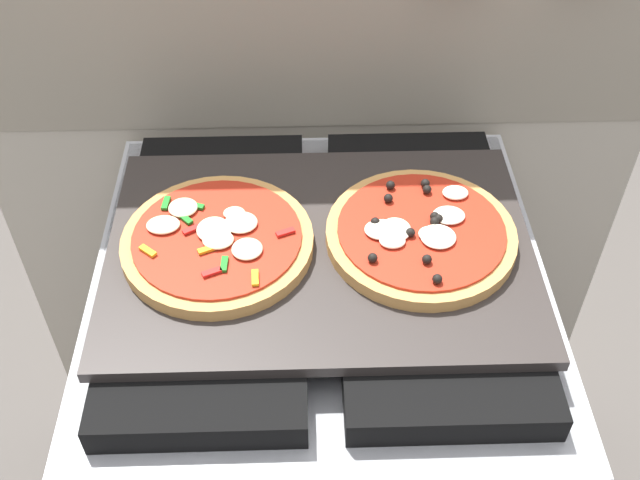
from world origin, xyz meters
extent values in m
cube|color=#B2A893|center=(0.00, 0.34, 0.78)|extent=(1.10, 0.03, 1.55)
cube|color=#B7BABF|center=(0.00, 0.00, 0.43)|extent=(0.60, 0.60, 0.86)
cube|color=black|center=(0.00, 0.00, 0.85)|extent=(0.59, 0.59, 0.01)
cube|color=black|center=(-0.14, 0.00, 0.88)|extent=(0.24, 0.51, 0.04)
cube|color=black|center=(0.14, 0.00, 0.88)|extent=(0.24, 0.51, 0.04)
cube|color=#2D2826|center=(0.00, 0.00, 0.91)|extent=(0.54, 0.38, 0.02)
cylinder|color=#C18947|center=(-0.13, 0.00, 0.93)|extent=(0.24, 0.24, 0.02)
cylinder|color=#AD2614|center=(-0.13, 0.00, 0.94)|extent=(0.21, 0.21, 0.00)
ellipsoid|color=beige|center=(-0.17, 0.05, 0.94)|extent=(0.04, 0.04, 0.01)
ellipsoid|color=beige|center=(-0.13, 0.00, 0.94)|extent=(0.04, 0.03, 0.01)
ellipsoid|color=beige|center=(-0.10, 0.02, 0.94)|extent=(0.04, 0.04, 0.01)
ellipsoid|color=beige|center=(-0.13, -0.01, 0.94)|extent=(0.04, 0.03, 0.01)
ellipsoid|color=beige|center=(-0.09, -0.03, 0.94)|extent=(0.04, 0.04, 0.01)
ellipsoid|color=beige|center=(-0.13, 0.01, 0.94)|extent=(0.04, 0.05, 0.01)
ellipsoid|color=beige|center=(-0.11, 0.04, 0.94)|extent=(0.03, 0.02, 0.01)
ellipsoid|color=beige|center=(-0.20, 0.02, 0.94)|extent=(0.04, 0.03, 0.01)
cube|color=gold|center=(-0.21, -0.03, 0.94)|extent=(0.02, 0.02, 0.00)
cube|color=red|center=(-0.16, 0.01, 0.94)|extent=(0.02, 0.02, 0.00)
cube|color=#19721E|center=(-0.16, 0.05, 0.94)|extent=(0.03, 0.02, 0.00)
cube|color=gold|center=(-0.08, -0.08, 0.94)|extent=(0.01, 0.02, 0.00)
cube|color=#19721E|center=(-0.12, -0.05, 0.94)|extent=(0.01, 0.02, 0.00)
cube|color=gold|center=(-0.14, -0.03, 0.94)|extent=(0.03, 0.02, 0.00)
cube|color=#19721E|center=(-0.20, 0.06, 0.94)|extent=(0.01, 0.02, 0.00)
cube|color=red|center=(-0.04, 0.00, 0.94)|extent=(0.03, 0.02, 0.00)
cube|color=#19721E|center=(-0.17, 0.03, 0.94)|extent=(0.02, 0.02, 0.00)
cube|color=red|center=(-0.13, -0.07, 0.94)|extent=(0.03, 0.02, 0.00)
cylinder|color=#C18947|center=(0.13, 0.01, 0.93)|extent=(0.24, 0.24, 0.02)
cylinder|color=#AD2614|center=(0.13, 0.01, 0.94)|extent=(0.21, 0.21, 0.00)
ellipsoid|color=#F4EACC|center=(0.09, 0.00, 0.94)|extent=(0.04, 0.04, 0.01)
ellipsoid|color=#F4EACC|center=(0.16, 0.02, 0.94)|extent=(0.04, 0.03, 0.01)
ellipsoid|color=#F4EACC|center=(0.15, -0.01, 0.94)|extent=(0.04, 0.04, 0.01)
ellipsoid|color=#F4EACC|center=(0.18, 0.07, 0.94)|extent=(0.03, 0.03, 0.01)
ellipsoid|color=#F4EACC|center=(0.08, 0.00, 0.94)|extent=(0.04, 0.04, 0.01)
ellipsoid|color=#F4EACC|center=(0.14, -0.01, 0.94)|extent=(0.03, 0.03, 0.01)
ellipsoid|color=#F4EACC|center=(0.09, -0.02, 0.94)|extent=(0.03, 0.03, 0.01)
sphere|color=black|center=(0.14, 0.01, 0.94)|extent=(0.01, 0.01, 0.01)
sphere|color=black|center=(0.07, 0.01, 0.94)|extent=(0.01, 0.01, 0.01)
sphere|color=black|center=(0.15, 0.02, 0.94)|extent=(0.01, 0.01, 0.01)
sphere|color=black|center=(0.15, 0.02, 0.94)|extent=(0.01, 0.01, 0.01)
sphere|color=black|center=(0.14, 0.08, 0.94)|extent=(0.01, 0.01, 0.01)
sphere|color=black|center=(0.13, -0.09, 0.94)|extent=(0.01, 0.01, 0.01)
sphere|color=black|center=(0.13, -0.05, 0.94)|extent=(0.01, 0.01, 0.01)
sphere|color=black|center=(0.14, 0.07, 0.94)|extent=(0.01, 0.01, 0.01)
sphere|color=black|center=(0.11, -0.01, 0.94)|extent=(0.01, 0.01, 0.01)
sphere|color=black|center=(0.06, -0.05, 0.94)|extent=(0.01, 0.01, 0.01)
sphere|color=black|center=(0.10, 0.08, 0.94)|extent=(0.01, 0.01, 0.01)
sphere|color=black|center=(0.09, 0.06, 0.94)|extent=(0.01, 0.01, 0.01)
camera|label=1|loc=(-0.02, -0.68, 1.60)|focal=42.71mm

